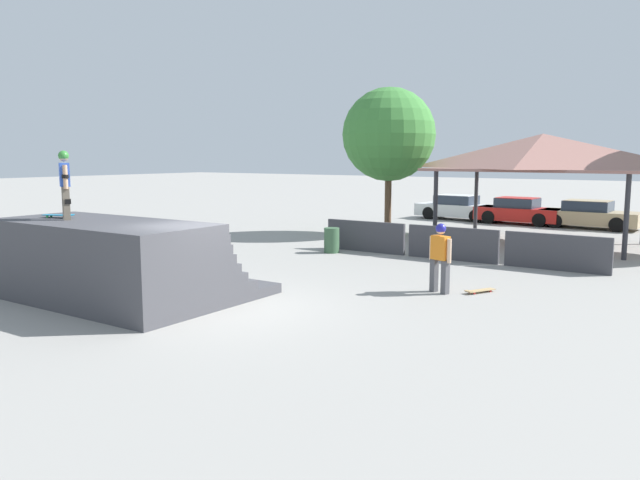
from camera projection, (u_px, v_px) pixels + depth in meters
ground_plane at (213, 309)px, 13.43m from camera, size 160.00×160.00×0.00m
quarter_pipe_ramp at (115, 264)px, 14.25m from camera, size 5.44×4.21×1.83m
skater_on_deck at (65, 180)px, 14.19m from camera, size 0.65×0.46×1.57m
skateboard_on_deck at (59, 215)px, 14.69m from camera, size 0.80×0.44×0.09m
bystander_walking at (440, 252)px, 14.91m from camera, size 0.66×0.35×1.68m
skateboard_on_ground at (479, 290)px, 15.02m from camera, size 0.57×0.84×0.09m
barrier_fence at (452, 244)px, 19.67m from camera, size 9.33×0.12×1.05m
pavilion_shelter at (542, 153)px, 22.85m from camera, size 7.59×5.01×4.08m
tree_far_back at (389, 135)px, 25.54m from camera, size 3.83×3.83×6.06m
trash_bin at (332, 240)px, 21.21m from camera, size 0.52×0.52×0.85m
parked_car_white at (458, 208)px, 32.15m from camera, size 4.37×1.94×1.27m
parked_car_red at (519, 211)px, 30.12m from camera, size 4.08×1.89×1.27m
parked_car_tan at (589, 215)px, 28.30m from camera, size 4.30×1.92×1.27m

